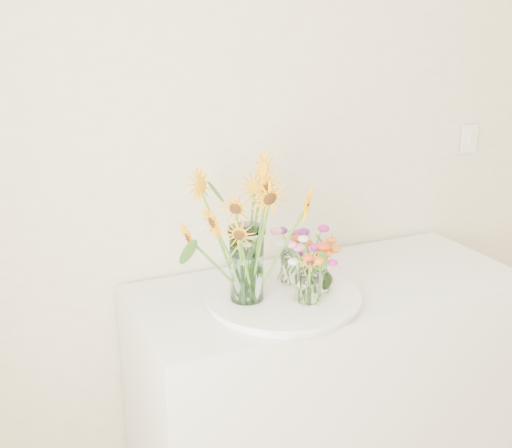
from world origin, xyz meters
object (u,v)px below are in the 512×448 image
tray (283,299)px  small_vase_a (309,286)px  small_vase_b (320,273)px  counter (326,393)px  small_vase_c (290,267)px  mason_jar (247,264)px

tray → small_vase_a: size_ratio=4.17×
small_vase_b → tray: bearing=171.5°
counter → small_vase_a: size_ratio=11.83×
counter → small_vase_b: bearing=-137.8°
tray → small_vase_a: (0.05, -0.08, 0.07)m
small_vase_a → counter: bearing=40.6°
tray → small_vase_c: small_vase_c is taller
tray → mason_jar: 0.19m
small_vase_c → small_vase_a: bearing=-97.0°
small_vase_a → tray: bearing=122.9°
counter → tray: tray is taller
tray → small_vase_a: bearing=-57.1°
counter → tray: bearing=-162.7°
mason_jar → small_vase_b: bearing=-8.5°
mason_jar → counter: bearing=8.5°
mason_jar → small_vase_a: mason_jar is taller
tray → small_vase_b: bearing=-8.5°
small_vase_c → mason_jar: bearing=-160.4°
small_vase_a → small_vase_b: 0.10m
small_vase_a → mason_jar: bearing=150.7°
counter → small_vase_c: (-0.15, 0.02, 0.53)m
small_vase_a → small_vase_c: (0.02, 0.17, 0.00)m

